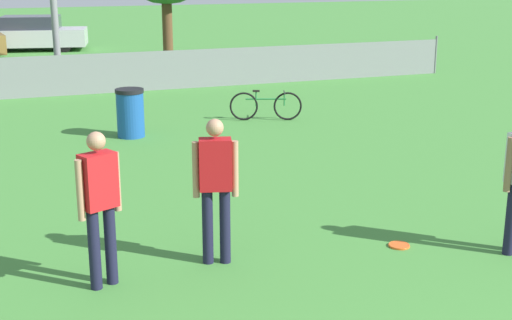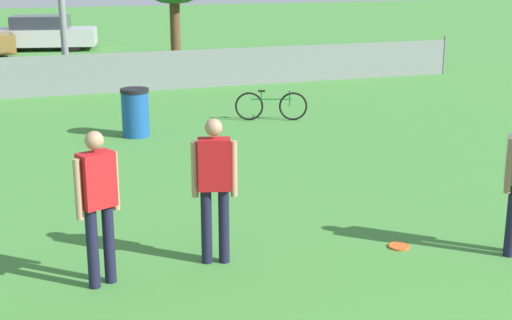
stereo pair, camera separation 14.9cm
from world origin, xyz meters
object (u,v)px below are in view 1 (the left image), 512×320
Objects in this scene: player_defender_red at (216,182)px; parked_car_silver at (32,34)px; bicycle_sideline at (266,106)px; player_thrower_red at (100,199)px; frisbee_disc at (399,245)px; trash_bin at (130,113)px.

player_defender_red is 0.38× the size of parked_car_silver.
bicycle_sideline is at bearing 80.10° from player_defender_red.
player_defender_red is 1.12× the size of bicycle_sideline.
player_thrower_red is 6.52× the size of frisbee_disc.
bicycle_sideline is at bearing 9.39° from trash_bin.
player_defender_red is 8.12m from bicycle_sideline.
frisbee_disc is (2.32, -0.33, -1.00)m from player_defender_red.
player_thrower_red is 7.17m from trash_bin.
player_thrower_red is 23.58m from parked_car_silver.
player_defender_red is at bearing 171.91° from frisbee_disc.
trash_bin is at bearing 103.21° from player_defender_red.
player_thrower_red is 8.94m from bicycle_sideline.
player_defender_red is 1.00× the size of player_thrower_red.
player_thrower_red is 0.38× the size of parked_car_silver.
trash_bin reaches higher than frisbee_disc.
bicycle_sideline is 16.60m from parked_car_silver.
parked_car_silver is (-2.97, 23.72, 0.67)m from frisbee_disc.
trash_bin reaches higher than bicycle_sideline.
player_defender_red is 23.40m from parked_car_silver.
trash_bin is (1.63, 6.96, -0.51)m from player_thrower_red.
player_thrower_red is at bearing -80.26° from parked_car_silver.
frisbee_disc is at bearing 7.35° from player_defender_red.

